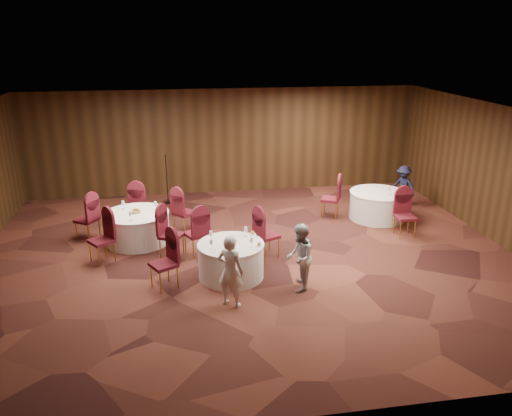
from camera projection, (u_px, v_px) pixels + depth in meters
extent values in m
plane|color=black|center=(249.00, 257.00, 11.22)|extent=(12.00, 12.00, 0.00)
plane|color=silver|center=(248.00, 115.00, 10.15)|extent=(12.00, 12.00, 0.00)
plane|color=black|center=(224.00, 142.00, 15.33)|extent=(12.00, 0.00, 12.00)
plane|color=black|center=(309.00, 312.00, 6.03)|extent=(12.00, 0.00, 12.00)
plane|color=black|center=(503.00, 177.00, 11.60)|extent=(0.00, 10.00, 10.00)
cylinder|color=silver|center=(231.00, 261.00, 10.23)|extent=(1.34, 1.34, 0.72)
cylinder|color=silver|center=(231.00, 244.00, 10.11)|extent=(1.36, 1.36, 0.03)
cylinder|color=silver|center=(137.00, 228.00, 11.94)|extent=(1.51, 1.51, 0.72)
cylinder|color=silver|center=(136.00, 213.00, 11.82)|extent=(1.54, 1.54, 0.03)
cylinder|color=silver|center=(377.00, 205.00, 13.47)|extent=(1.49, 1.49, 0.72)
cylinder|color=silver|center=(379.00, 193.00, 13.35)|extent=(1.52, 1.52, 0.03)
cylinder|color=silver|center=(212.00, 249.00, 9.84)|extent=(0.06, 0.06, 0.01)
cylinder|color=silver|center=(212.00, 247.00, 9.82)|extent=(0.01, 0.01, 0.11)
cone|color=silver|center=(211.00, 242.00, 9.79)|extent=(0.08, 0.08, 0.10)
cylinder|color=silver|center=(211.00, 241.00, 10.25)|extent=(0.06, 0.06, 0.01)
cylinder|color=silver|center=(211.00, 238.00, 10.23)|extent=(0.01, 0.01, 0.11)
cone|color=silver|center=(211.00, 233.00, 10.19)|extent=(0.08, 0.08, 0.10)
cylinder|color=silver|center=(246.00, 236.00, 10.45)|extent=(0.06, 0.06, 0.01)
cylinder|color=silver|center=(246.00, 234.00, 10.43)|extent=(0.01, 0.01, 0.11)
cone|color=silver|center=(246.00, 229.00, 10.40)|extent=(0.08, 0.08, 0.10)
cylinder|color=silver|center=(231.00, 253.00, 9.68)|extent=(0.06, 0.06, 0.01)
cylinder|color=silver|center=(231.00, 250.00, 9.66)|extent=(0.01, 0.01, 0.11)
cone|color=silver|center=(231.00, 245.00, 9.62)|extent=(0.08, 0.08, 0.10)
cylinder|color=silver|center=(251.00, 247.00, 9.93)|extent=(0.06, 0.06, 0.01)
cylinder|color=silver|center=(251.00, 245.00, 9.91)|extent=(0.01, 0.01, 0.11)
cone|color=silver|center=(251.00, 240.00, 9.87)|extent=(0.08, 0.08, 0.10)
cylinder|color=white|center=(234.00, 254.00, 9.60)|extent=(0.15, 0.15, 0.01)
sphere|color=#9E6B33|center=(234.00, 252.00, 9.59)|extent=(0.08, 0.08, 0.08)
cylinder|color=white|center=(259.00, 246.00, 9.99)|extent=(0.15, 0.15, 0.01)
sphere|color=#9E6B33|center=(259.00, 244.00, 9.97)|extent=(0.08, 0.08, 0.08)
cylinder|color=white|center=(253.00, 234.00, 10.55)|extent=(0.15, 0.15, 0.01)
sphere|color=#9E6B33|center=(253.00, 233.00, 10.54)|extent=(0.08, 0.08, 0.08)
cylinder|color=silver|center=(156.00, 210.00, 12.00)|extent=(0.06, 0.06, 0.01)
cylinder|color=silver|center=(156.00, 208.00, 11.98)|extent=(0.01, 0.01, 0.11)
cone|color=silver|center=(155.00, 204.00, 11.94)|extent=(0.08, 0.08, 0.10)
cylinder|color=silver|center=(124.00, 209.00, 12.05)|extent=(0.06, 0.06, 0.01)
cylinder|color=silver|center=(123.00, 207.00, 12.03)|extent=(0.01, 0.01, 0.11)
cone|color=silver|center=(123.00, 203.00, 12.00)|extent=(0.08, 0.08, 0.10)
cylinder|color=silver|center=(131.00, 220.00, 11.36)|extent=(0.06, 0.06, 0.01)
cylinder|color=silver|center=(131.00, 218.00, 11.35)|extent=(0.01, 0.01, 0.11)
cone|color=silver|center=(130.00, 213.00, 11.31)|extent=(0.08, 0.08, 0.10)
cylinder|color=olive|center=(136.00, 212.00, 11.80)|extent=(0.22, 0.22, 0.06)
sphere|color=#9E6B33|center=(134.00, 209.00, 11.80)|extent=(0.07, 0.07, 0.07)
sphere|color=#9E6B33|center=(137.00, 210.00, 11.77)|extent=(0.07, 0.07, 0.07)
cylinder|color=silver|center=(388.00, 195.00, 13.12)|extent=(0.06, 0.06, 0.01)
cylinder|color=silver|center=(389.00, 193.00, 13.10)|extent=(0.01, 0.01, 0.11)
cone|color=silver|center=(389.00, 189.00, 13.07)|extent=(0.08, 0.08, 0.10)
cylinder|color=black|center=(168.00, 203.00, 14.78)|extent=(0.24, 0.24, 0.02)
cylinder|color=black|center=(167.00, 179.00, 14.53)|extent=(0.02, 0.02, 1.43)
cylinder|color=black|center=(165.00, 156.00, 14.35)|extent=(0.04, 0.12, 0.04)
imported|color=silver|center=(231.00, 271.00, 9.04)|extent=(0.61, 0.56, 1.40)
imported|color=#ABABB0|center=(299.00, 258.00, 9.63)|extent=(0.69, 0.78, 1.36)
imported|color=#161732|center=(403.00, 186.00, 14.34)|extent=(0.79, 0.89, 1.20)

